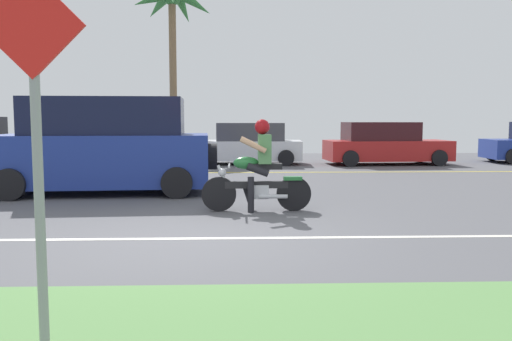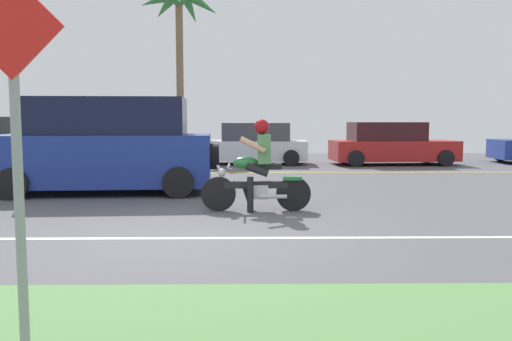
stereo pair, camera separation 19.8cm
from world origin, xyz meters
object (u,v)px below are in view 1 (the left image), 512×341
Objects in this scene: suv_nearby at (105,147)px; parked_car_1 at (99,142)px; parked_car_3 at (385,145)px; street_sign at (36,137)px; palm_tree_0 at (172,10)px; motorcyclist at (257,173)px; parked_car_2 at (246,145)px.

suv_nearby is 8.71m from parked_car_1.
parked_car_3 is 1.81× the size of street_sign.
street_sign is (1.60, -20.38, -4.81)m from palm_tree_0.
parked_car_1 reaches higher than motorcyclist.
parked_car_1 is (-2.27, 8.40, -0.22)m from suv_nearby.
motorcyclist reaches higher than parked_car_3.
suv_nearby is at bearing 101.32° from street_sign.
parked_car_3 reaches higher than parked_car_2.
parked_car_2 is 0.94× the size of parked_car_3.
parked_car_1 is 17.33m from street_sign.
street_sign reaches higher than parked_car_3.
palm_tree_0 is (2.37, 3.52, 5.53)m from parked_car_1.
parked_car_3 is (4.92, 9.56, 0.03)m from motorcyclist.
street_sign is at bearing -95.44° from parked_car_2.
suv_nearby is (-3.23, 2.45, 0.32)m from motorcyclist.
parked_car_2 is 15.99m from street_sign.
suv_nearby is at bearing -113.29° from parked_car_2.
motorcyclist is 10.75m from parked_car_3.
motorcyclist is at bearing -37.24° from suv_nearby.
parked_car_2 is at bearing -9.91° from parked_car_1.
suv_nearby is at bearing -138.90° from parked_car_3.
motorcyclist is at bearing -63.14° from parked_car_1.
palm_tree_0 is (-3.13, 14.38, 5.63)m from motorcyclist.
suv_nearby is 0.63× the size of palm_tree_0.
parked_car_1 reaches higher than parked_car_2.
parked_car_1 is at bearing -123.93° from palm_tree_0.
parked_car_3 is at bearing -30.88° from palm_tree_0.
motorcyclist reaches higher than parked_car_2.
parked_car_1 is 0.54× the size of palm_tree_0.
motorcyclist is 0.43× the size of parked_car_3.
palm_tree_0 is at bearing 124.76° from parked_car_2.
palm_tree_0 reaches higher than parked_car_1.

